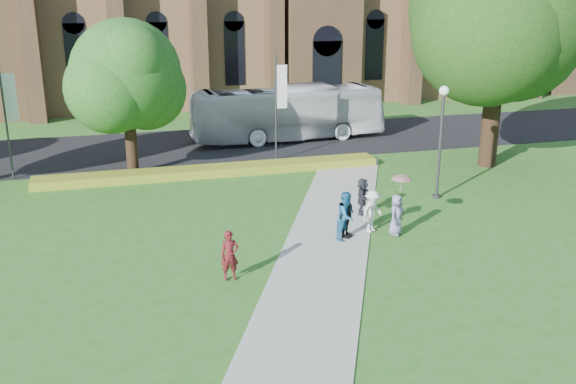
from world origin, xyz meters
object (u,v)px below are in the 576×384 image
object	(u,v)px
large_tree	(501,9)
pedestrian_0	(230,255)
streetlamp	(441,129)
tour_coach	(288,113)

from	to	relation	value
large_tree	pedestrian_0	size ratio (longest dim) A/B	7.76
large_tree	pedestrian_0	bearing A→B (deg)	-146.98
streetlamp	tour_coach	world-z (taller)	streetlamp
tour_coach	pedestrian_0	bearing A→B (deg)	156.16
large_tree	pedestrian_0	xyz separation A→B (m)	(-16.50, -10.72, -7.47)
large_tree	tour_coach	size ratio (longest dim) A/B	1.06
streetlamp	tour_coach	distance (m)	14.17
large_tree	pedestrian_0	world-z (taller)	large_tree
streetlamp	large_tree	xyz separation A→B (m)	(5.50, 4.50, 5.07)
streetlamp	large_tree	world-z (taller)	large_tree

